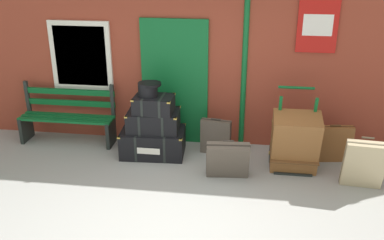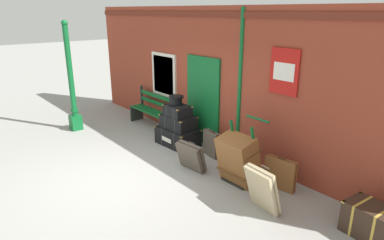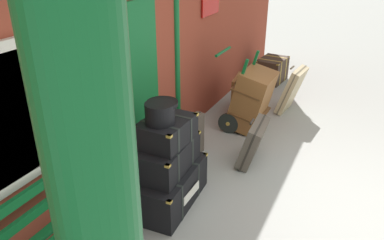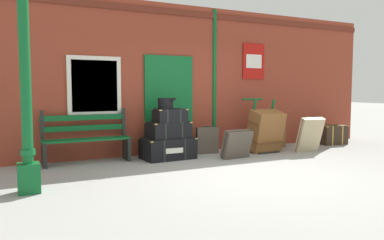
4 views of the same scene
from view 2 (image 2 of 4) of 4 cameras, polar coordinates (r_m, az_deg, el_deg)
ground_plane at (r=6.75m, az=-11.85°, el=-9.59°), size 60.00×60.00×0.00m
brick_facade at (r=7.68m, az=4.64°, el=6.86°), size 10.40×0.35×3.20m
lamp_post at (r=9.40m, az=-19.74°, el=4.76°), size 0.28×0.28×2.88m
platform_bench at (r=9.35m, az=-6.78°, el=1.57°), size 1.60×0.43×1.01m
steamer_trunk_base at (r=8.07m, az=-2.44°, el=-2.81°), size 1.05×0.71×0.43m
steamer_trunk_middle at (r=7.94m, az=-2.33°, el=-0.33°), size 0.84×0.59×0.33m
steamer_trunk_top at (r=7.81m, az=-2.49°, el=1.59°), size 0.62×0.46×0.27m
round_hatbox at (r=7.82m, az=-2.77°, el=3.51°), size 0.36×0.32×0.21m
porters_trolley at (r=6.51m, az=8.88°, el=-7.84°), size 0.71×0.67×1.18m
large_brown_trunk at (r=6.30m, az=7.89°, el=-6.62°), size 0.70×0.62×0.96m
suitcase_olive at (r=7.44m, az=3.31°, el=-4.07°), size 0.50×0.20×0.61m
suitcase_umber at (r=6.34m, az=14.79°, el=-8.82°), size 0.59×0.21×0.62m
suitcase_beige at (r=6.79m, az=-0.18°, el=-6.25°), size 0.64×0.37×0.59m
suitcase_brown at (r=5.55m, az=11.92°, el=-11.53°), size 0.58×0.41×0.79m
corner_trunk at (r=5.61m, az=28.15°, el=-14.94°), size 0.73×0.55×0.49m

